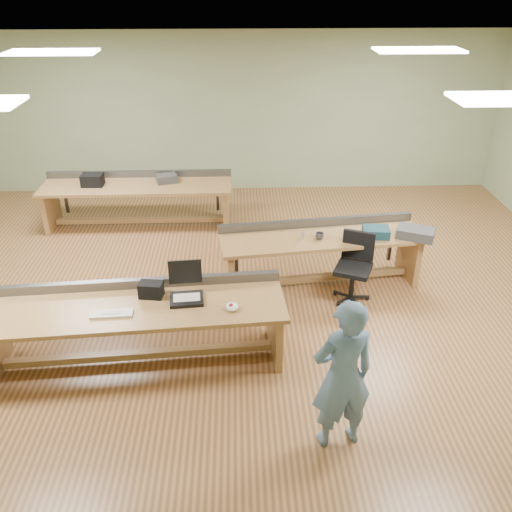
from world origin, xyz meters
name	(u,v)px	position (x,y,z in m)	size (l,w,h in m)	color
floor	(242,295)	(0.00, 0.00, 0.00)	(10.00, 10.00, 0.00)	#9E693C
ceiling	(238,68)	(0.00, 0.00, 3.00)	(10.00, 10.00, 0.00)	silver
wall_back	(238,114)	(0.00, 4.00, 1.50)	(10.00, 0.04, 3.00)	#92A37B
wall_front	(247,444)	(0.00, -4.00, 1.50)	(10.00, 0.04, 3.00)	#92A37B
fluor_panels	(238,71)	(0.00, 0.00, 2.97)	(6.20, 3.50, 0.03)	white
workbench_front	(136,319)	(-1.18, -1.33, 0.57)	(3.36, 1.13, 0.86)	#B0794A
workbench_mid	(321,248)	(1.11, 0.29, 0.55)	(2.87, 1.09, 0.86)	#B0794A
workbench_back	(138,194)	(-1.72, 2.34, 0.56)	(3.18, 0.85, 0.86)	#B0794A
person	(343,376)	(0.88, -2.62, 0.79)	(0.58, 0.38, 1.59)	slate
laptop_base	(187,299)	(-0.61, -1.28, 0.77)	(0.37, 0.30, 0.04)	black
laptop_screen	(185,272)	(-0.62, -1.13, 1.04)	(0.37, 0.02, 0.29)	black
keyboard	(112,314)	(-1.39, -1.52, 0.76)	(0.45, 0.15, 0.03)	silver
trackball_mouse	(232,307)	(-0.11, -1.46, 0.78)	(0.14, 0.16, 0.07)	white
camera_bag	(151,290)	(-1.01, -1.17, 0.84)	(0.26, 0.17, 0.18)	black
task_chair	(353,277)	(1.49, -0.15, 0.34)	(0.67, 0.67, 0.94)	black
parts_bin_teal	(376,232)	(1.84, 0.23, 0.81)	(0.36, 0.27, 0.12)	#13343F
parts_bin_grey	(416,233)	(2.37, 0.18, 0.82)	(0.49, 0.31, 0.13)	#353537
mug	(320,236)	(1.06, 0.18, 0.79)	(0.11, 0.11, 0.09)	#353537
drinks_can	(302,236)	(0.82, 0.15, 0.81)	(0.06, 0.06, 0.11)	silver
storage_box_back	(92,180)	(-2.44, 2.30, 0.85)	(0.35, 0.25, 0.20)	black
tray_back	(167,178)	(-1.22, 2.40, 0.82)	(0.33, 0.24, 0.13)	#353537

